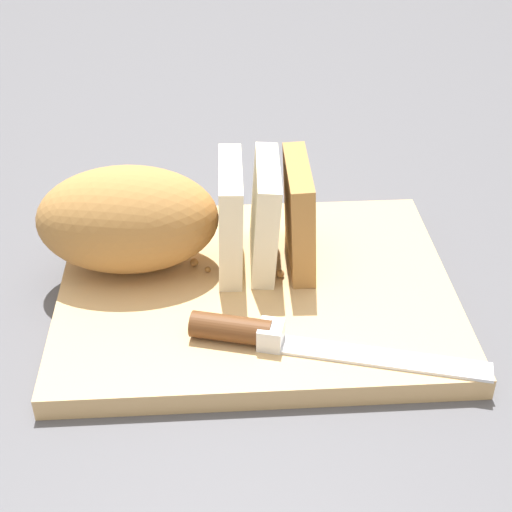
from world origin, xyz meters
name	(u,v)px	position (x,y,z in m)	size (l,w,h in m)	color
ground_plane	(256,300)	(0.00, 0.00, 0.00)	(3.00, 3.00, 0.00)	#4C4C51
cutting_board	(256,291)	(0.00, 0.00, 0.01)	(0.36, 0.29, 0.02)	tan
bread_loaf	(165,218)	(-0.08, 0.04, 0.07)	(0.26, 0.11, 0.10)	#A8753D
bread_knife	(268,336)	(0.00, -0.09, 0.03)	(0.25, 0.09, 0.02)	silver
crumb_near_knife	(194,262)	(-0.06, 0.03, 0.02)	(0.01, 0.01, 0.01)	#A8753D
crumb_near_loaf	(208,269)	(-0.04, 0.02, 0.02)	(0.01, 0.01, 0.01)	#A8753D
crumb_stray_left	(280,274)	(0.02, 0.01, 0.02)	(0.01, 0.01, 0.01)	#A8753D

